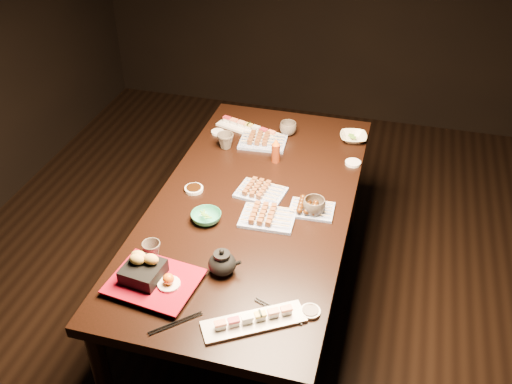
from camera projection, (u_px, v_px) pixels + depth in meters
ground at (266, 338)px, 2.94m from camera, size 5.00×5.00×0.00m
dining_table at (253, 261)px, 2.86m from camera, size 0.94×1.82×0.75m
sushi_platter_near at (254, 319)px, 2.04m from camera, size 0.38×0.29×0.05m
sushi_platter_far at (249, 127)px, 3.16m from camera, size 0.39×0.22×0.05m
yakitori_plate_center at (261, 189)px, 2.67m from camera, size 0.24×0.19×0.06m
yakitori_plate_right at (268, 214)px, 2.51m from camera, size 0.24×0.18×0.06m
yakitori_plate_left at (263, 138)px, 3.04m from camera, size 0.26×0.20×0.06m
tsukune_plate at (312, 206)px, 2.57m from camera, size 0.20×0.15×0.05m
edamame_bowl_green at (206, 217)px, 2.51m from camera, size 0.17×0.17×0.04m
edamame_bowl_cream at (353, 137)px, 3.08m from camera, size 0.17×0.17×0.04m
tempura_tray at (153, 274)px, 2.17m from camera, size 0.36×0.30×0.12m
teacup_near_left at (152, 250)px, 2.32m from camera, size 0.09×0.09×0.07m
teacup_mid_right at (314, 207)px, 2.54m from camera, size 0.13×0.13×0.08m
teacup_far_left at (225, 141)px, 3.00m from camera, size 0.09×0.09×0.08m
teacup_far_right at (288, 128)px, 3.12m from camera, size 0.11×0.11×0.07m
teapot at (222, 261)px, 2.23m from camera, size 0.15×0.15×0.11m
condiment_bottle at (276, 150)px, 2.88m from camera, size 0.04×0.04×0.13m
sauce_dish_west at (194, 189)px, 2.71m from camera, size 0.11×0.11×0.02m
sauce_dish_east at (353, 163)px, 2.89m from camera, size 0.09×0.09×0.01m
sauce_dish_se at (310, 312)px, 2.09m from camera, size 0.09×0.09×0.01m
sauce_dish_nw at (218, 132)px, 3.15m from camera, size 0.09×0.09×0.01m
chopsticks_near at (175, 323)px, 2.05m from camera, size 0.16×0.16×0.01m
chopsticks_se at (279, 311)px, 2.09m from camera, size 0.20×0.09×0.01m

